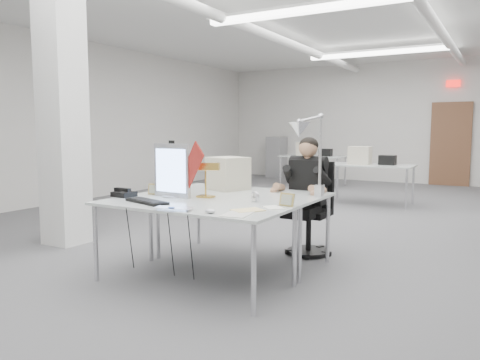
% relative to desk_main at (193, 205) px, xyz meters
% --- Properties ---
extents(room_shell, '(10.04, 14.04, 3.24)m').
position_rel_desk_main_xyz_m(room_shell, '(0.04, 2.63, 0.95)').
color(room_shell, '#525254').
rests_on(room_shell, ground).
extents(desk_main, '(1.80, 0.90, 0.02)m').
position_rel_desk_main_xyz_m(desk_main, '(0.00, 0.00, 0.00)').
color(desk_main, silver).
rests_on(desk_main, room_shell).
extents(desk_second, '(1.80, 0.90, 0.02)m').
position_rel_desk_main_xyz_m(desk_second, '(0.00, 0.90, 0.00)').
color(desk_second, silver).
rests_on(desk_second, room_shell).
extents(bg_desk_a, '(1.60, 0.80, 0.02)m').
position_rel_desk_main_xyz_m(bg_desk_a, '(0.20, 5.50, 0.00)').
color(bg_desk_a, silver).
rests_on(bg_desk_a, room_shell).
extents(bg_desk_b, '(1.60, 0.80, 0.02)m').
position_rel_desk_main_xyz_m(bg_desk_b, '(-1.80, 7.70, 0.00)').
color(bg_desk_b, silver).
rests_on(bg_desk_b, room_shell).
extents(filing_cabinet, '(0.45, 0.55, 1.20)m').
position_rel_desk_main_xyz_m(filing_cabinet, '(-3.50, 9.15, -0.14)').
color(filing_cabinet, gray).
rests_on(filing_cabinet, room_shell).
extents(office_chair, '(0.48, 0.48, 0.96)m').
position_rel_desk_main_xyz_m(office_chair, '(0.54, 1.50, -0.26)').
color(office_chair, black).
rests_on(office_chair, room_shell).
extents(seated_person, '(0.52, 0.64, 0.96)m').
position_rel_desk_main_xyz_m(seated_person, '(0.54, 1.45, 0.16)').
color(seated_person, black).
rests_on(seated_person, office_chair).
extents(monitor, '(0.43, 0.06, 0.53)m').
position_rel_desk_main_xyz_m(monitor, '(-0.41, 0.23, 0.28)').
color(monitor, silver).
rests_on(monitor, desk_main).
extents(pennant, '(0.42, 0.20, 0.49)m').
position_rel_desk_main_xyz_m(pennant, '(-0.15, 0.19, 0.33)').
color(pennant, maroon).
rests_on(pennant, monitor).
extents(keyboard, '(0.52, 0.30, 0.02)m').
position_rel_desk_main_xyz_m(keyboard, '(-0.39, -0.18, 0.02)').
color(keyboard, black).
rests_on(keyboard, desk_main).
extents(laptop, '(0.36, 0.28, 0.03)m').
position_rel_desk_main_xyz_m(laptop, '(0.08, -0.42, 0.03)').
color(laptop, silver).
rests_on(laptop, desk_main).
extents(mouse, '(0.11, 0.09, 0.04)m').
position_rel_desk_main_xyz_m(mouse, '(0.42, -0.34, 0.03)').
color(mouse, '#B4B4B9').
rests_on(mouse, desk_main).
extents(bankers_lamp, '(0.30, 0.22, 0.32)m').
position_rel_desk_main_xyz_m(bankers_lamp, '(-0.11, 0.37, 0.17)').
color(bankers_lamp, '#D68E43').
rests_on(bankers_lamp, desk_main).
extents(desk_phone, '(0.21, 0.20, 0.05)m').
position_rel_desk_main_xyz_m(desk_phone, '(-0.85, 0.01, 0.04)').
color(desk_phone, black).
rests_on(desk_phone, desk_main).
extents(picture_frame_left, '(0.15, 0.07, 0.11)m').
position_rel_desk_main_xyz_m(picture_frame_left, '(-0.68, 0.28, 0.07)').
color(picture_frame_left, '#A18545').
rests_on(picture_frame_left, desk_main).
extents(picture_frame_right, '(0.15, 0.07, 0.12)m').
position_rel_desk_main_xyz_m(picture_frame_right, '(0.81, 0.29, 0.07)').
color(picture_frame_right, tan).
rests_on(picture_frame_right, desk_main).
extents(desk_clock, '(0.10, 0.06, 0.09)m').
position_rel_desk_main_xyz_m(desk_clock, '(0.44, 0.37, 0.06)').
color(desk_clock, silver).
rests_on(desk_clock, desk_main).
extents(paper_stack_a, '(0.24, 0.31, 0.01)m').
position_rel_desk_main_xyz_m(paper_stack_a, '(0.63, -0.27, 0.02)').
color(paper_stack_a, beige).
rests_on(paper_stack_a, desk_main).
extents(paper_stack_b, '(0.28, 0.31, 0.01)m').
position_rel_desk_main_xyz_m(paper_stack_b, '(0.62, -0.08, 0.02)').
color(paper_stack_b, '#F0D78F').
rests_on(paper_stack_b, desk_main).
extents(paper_stack_c, '(0.24, 0.23, 0.01)m').
position_rel_desk_main_xyz_m(paper_stack_c, '(0.74, 0.15, 0.02)').
color(paper_stack_c, white).
rests_on(paper_stack_c, desk_main).
extents(beige_monitor, '(0.49, 0.47, 0.36)m').
position_rel_desk_main_xyz_m(beige_monitor, '(-0.24, 1.00, 0.19)').
color(beige_monitor, '#BFB99E').
rests_on(beige_monitor, desk_second).
extents(architect_lamp, '(0.50, 0.73, 0.89)m').
position_rel_desk_main_xyz_m(architect_lamp, '(0.85, 0.73, 0.46)').
color(architect_lamp, '#B6B5BA').
rests_on(architect_lamp, desk_second).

